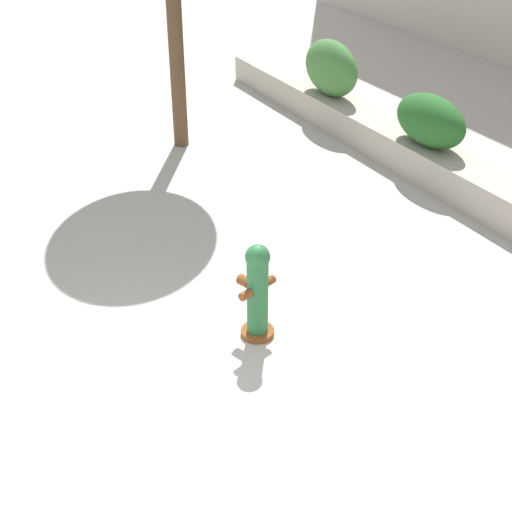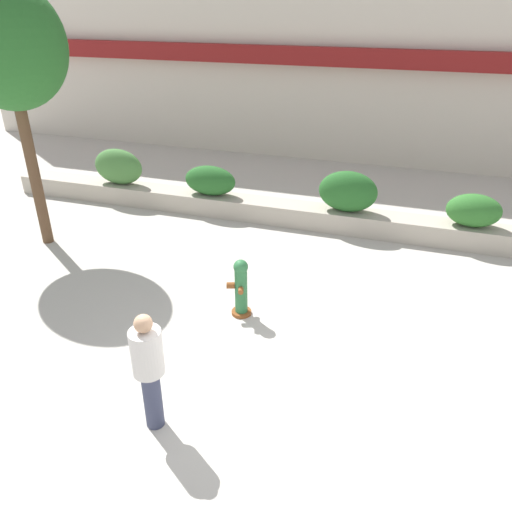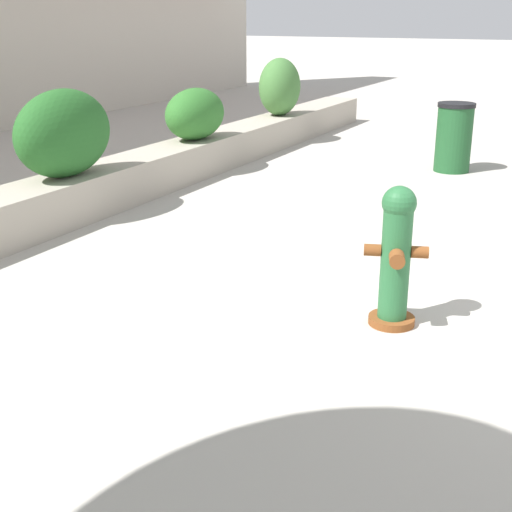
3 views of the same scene
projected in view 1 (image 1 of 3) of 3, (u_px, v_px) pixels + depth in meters
The scene contains 4 objects.
ground_plane at pixel (121, 460), 6.00m from camera, with size 120.00×120.00×0.00m, color #B2ADA3.
hedge_bush_0 at pixel (331, 68), 12.44m from camera, with size 1.40×0.58×0.96m, color #427538.
hedge_bush_1 at pixel (430, 121), 10.49m from camera, with size 1.35×0.64×0.76m, color #235B23.
fire_hydrant at pixel (257, 291), 7.21m from camera, with size 0.48×0.48×1.08m.
Camera 1 is at (4.29, -1.02, 4.57)m, focal length 50.00 mm.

